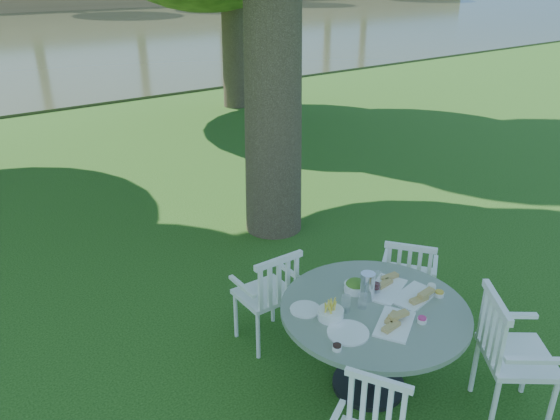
# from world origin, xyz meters

# --- Properties ---
(ground) EXTENTS (140.00, 140.00, 0.00)m
(ground) POSITION_xyz_m (0.00, 0.00, 0.00)
(ground) COLOR #143B0C
(ground) RESTS_ON ground
(table) EXTENTS (1.38, 1.38, 0.74)m
(table) POSITION_xyz_m (-0.28, -1.40, 0.59)
(table) COLOR black
(table) RESTS_ON ground
(chair_ne) EXTENTS (0.59, 0.59, 0.86)m
(chair_ne) POSITION_xyz_m (0.55, -0.98, 0.51)
(chair_ne) COLOR white
(chair_ne) RESTS_ON ground
(chair_nw) EXTENTS (0.45, 0.43, 0.89)m
(chair_nw) POSITION_xyz_m (-0.60, -0.53, 0.53)
(chair_nw) COLOR white
(chair_nw) RESTS_ON ground
(chair_se) EXTENTS (0.67, 0.68, 0.98)m
(chair_se) POSITION_xyz_m (0.29, -2.12, 0.58)
(chair_se) COLOR white
(chair_se) RESTS_ON ground
(tableware) EXTENTS (1.13, 0.81, 0.22)m
(tableware) POSITION_xyz_m (-0.32, -1.34, 0.78)
(tableware) COLOR white
(tableware) RESTS_ON table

